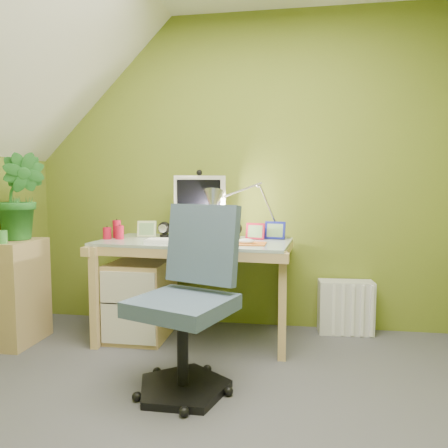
# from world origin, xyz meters

# --- Properties ---
(floor) EXTENTS (3.20, 3.20, 0.01)m
(floor) POSITION_xyz_m (0.00, 0.00, -0.01)
(floor) COLOR #47474B
(floor) RESTS_ON ground
(wall_back) EXTENTS (3.20, 0.01, 2.40)m
(wall_back) POSITION_xyz_m (0.00, 1.60, 1.20)
(wall_back) COLOR olive
(wall_back) RESTS_ON floor
(desk) EXTENTS (1.38, 0.78, 0.71)m
(desk) POSITION_xyz_m (-0.25, 1.23, 0.36)
(desk) COLOR tan
(desk) RESTS_ON floor
(monitor) EXTENTS (0.45, 0.33, 0.56)m
(monitor) POSITION_xyz_m (-0.25, 1.41, 0.99)
(monitor) COLOR beige
(monitor) RESTS_ON desk
(speaker_left) EXTENTS (0.11, 0.11, 0.12)m
(speaker_left) POSITION_xyz_m (-0.52, 1.39, 0.77)
(speaker_left) COLOR black
(speaker_left) RESTS_ON desk
(speaker_right) EXTENTS (0.11, 0.11, 0.12)m
(speaker_right) POSITION_xyz_m (0.02, 1.39, 0.77)
(speaker_right) COLOR black
(speaker_right) RESTS_ON desk
(keyboard) EXTENTS (0.45, 0.16, 0.02)m
(keyboard) POSITION_xyz_m (-0.33, 1.09, 0.72)
(keyboard) COLOR white
(keyboard) RESTS_ON desk
(mousepad) EXTENTS (0.26, 0.19, 0.01)m
(mousepad) POSITION_xyz_m (0.13, 1.09, 0.71)
(mousepad) COLOR #C1621E
(mousepad) RESTS_ON desk
(mouse) EXTENTS (0.12, 0.08, 0.04)m
(mouse) POSITION_xyz_m (0.13, 1.09, 0.73)
(mouse) COLOR white
(mouse) RESTS_ON mousepad
(amber_tumbler) EXTENTS (0.08, 0.08, 0.09)m
(amber_tumbler) POSITION_xyz_m (-0.07, 1.15, 0.75)
(amber_tumbler) COLOR maroon
(amber_tumbler) RESTS_ON desk
(candle_cluster) EXTENTS (0.18, 0.16, 0.13)m
(candle_cluster) POSITION_xyz_m (-0.85, 1.24, 0.78)
(candle_cluster) COLOR red
(candle_cluster) RESTS_ON desk
(photo_frame_red) EXTENTS (0.14, 0.05, 0.12)m
(photo_frame_red) POSITION_xyz_m (0.17, 1.35, 0.77)
(photo_frame_red) COLOR #B3132C
(photo_frame_red) RESTS_ON desk
(photo_frame_blue) EXTENTS (0.15, 0.05, 0.13)m
(photo_frame_blue) POSITION_xyz_m (0.31, 1.39, 0.77)
(photo_frame_blue) COLOR navy
(photo_frame_blue) RESTS_ON desk
(photo_frame_green) EXTENTS (0.14, 0.04, 0.12)m
(photo_frame_green) POSITION_xyz_m (-0.65, 1.37, 0.77)
(photo_frame_green) COLOR #C1D592
(photo_frame_green) RESTS_ON desk
(desk_lamp) EXTENTS (0.57, 0.29, 0.59)m
(desk_lamp) POSITION_xyz_m (0.20, 1.41, 1.01)
(desk_lamp) COLOR #AEAEB3
(desk_lamp) RESTS_ON desk
(side_ledge) EXTENTS (0.27, 0.41, 0.72)m
(side_ledge) POSITION_xyz_m (-1.45, 0.96, 0.36)
(side_ledge) COLOR tan
(side_ledge) RESTS_ON floor
(potted_plant) EXTENTS (0.37, 0.31, 0.60)m
(potted_plant) POSITION_xyz_m (-1.43, 1.01, 1.02)
(potted_plant) COLOR #236A24
(potted_plant) RESTS_ON side_ledge
(green_cup) EXTENTS (0.08, 0.08, 0.09)m
(green_cup) POSITION_xyz_m (-1.43, 0.81, 0.76)
(green_cup) COLOR green
(green_cup) RESTS_ON side_ledge
(task_chair) EXTENTS (0.69, 0.69, 0.97)m
(task_chair) POSITION_xyz_m (-0.14, 0.45, 0.48)
(task_chair) COLOR #3C4F63
(task_chair) RESTS_ON floor
(radiator) EXTENTS (0.40, 0.18, 0.39)m
(radiator) POSITION_xyz_m (0.84, 1.50, 0.20)
(radiator) COLOR silver
(radiator) RESTS_ON floor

